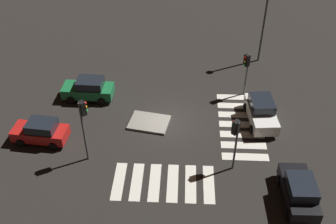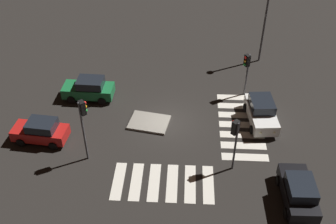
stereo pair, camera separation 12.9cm
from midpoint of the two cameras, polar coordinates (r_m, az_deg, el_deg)
ground_plane at (r=30.52m, az=-0.12°, el=-1.47°), size 80.00×80.00×0.00m
traffic_island at (r=30.40m, az=-2.80°, el=-1.48°), size 3.25×2.67×0.18m
car_green at (r=33.12m, az=-11.24°, el=3.21°), size 4.14×2.04×1.77m
car_black at (r=25.78m, az=17.86°, el=-10.53°), size 2.00×4.15×1.79m
car_white at (r=30.87m, az=12.89°, el=0.08°), size 2.27×4.36×1.85m
car_red at (r=29.86m, az=-17.64°, el=-2.63°), size 4.01×2.12×1.69m
traffic_light_east at (r=25.42m, az=9.34°, el=-2.97°), size 0.54×0.54×3.91m
traffic_light_south at (r=25.89m, az=-11.99°, el=-0.68°), size 0.53×0.54×4.75m
traffic_light_north at (r=32.36m, az=10.88°, el=6.54°), size 0.53×0.54×3.75m
street_lamp at (r=36.60m, az=13.55°, el=13.73°), size 0.56×0.56×7.13m
crosswalk_near at (r=26.17m, az=-0.76°, el=-9.93°), size 6.45×3.20×0.02m
crosswalk_side at (r=30.79m, az=10.07°, el=-1.74°), size 3.20×7.60×0.02m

